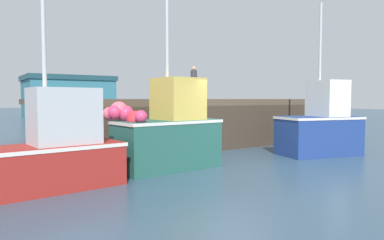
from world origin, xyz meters
name	(u,v)px	position (x,y,z in m)	size (l,w,h in m)	color
ground	(233,167)	(0.00, 0.00, -0.05)	(120.00, 160.00, 0.10)	#334C60
pier	(198,106)	(2.59, 5.78, 1.64)	(14.18, 7.87, 1.96)	brown
fishing_boat_near_left	(52,151)	(-5.14, -0.08, 0.84)	(3.36, 1.53, 4.84)	maroon
fishing_boat_near_right	(167,132)	(-1.92, 0.58, 1.04)	(3.24, 1.66, 5.31)	#23564C
fishing_boat_mid	(320,127)	(3.80, -0.15, 0.98)	(3.04, 2.10, 5.27)	navy
rowboat	(317,143)	(5.17, 1.00, 0.20)	(1.71, 0.94, 0.45)	silver
dockworker	(194,83)	(3.81, 7.97, 2.85)	(0.34, 0.34, 1.76)	#2D3342
warehouse	(68,97)	(2.96, 31.59, 2.22)	(8.84, 6.77, 4.40)	#2D6B7A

